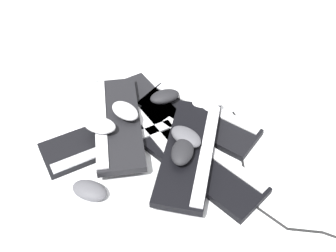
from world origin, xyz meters
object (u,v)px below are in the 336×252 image
object	(u,v)px
keyboard_1	(200,163)
mouse_7	(207,103)
mouse_6	(125,111)
keyboard_3	(153,113)
mouse_1	(186,137)
keyboard_5	(190,151)
keyboard_4	(117,122)
keyboard_0	(109,138)
mouse_5	(208,104)
keyboard_2	(198,118)
mouse_2	(90,190)
mouse_3	(182,151)
mouse_0	(164,97)
mouse_4	(100,125)

from	to	relation	value
keyboard_1	mouse_7	distance (m)	0.25
mouse_7	mouse_6	bearing A→B (deg)	5.52
keyboard_1	mouse_6	xyz separation A→B (m)	(0.14, -0.26, 0.07)
keyboard_3	mouse_1	size ratio (longest dim) A/B	4.13
keyboard_5	mouse_7	bearing A→B (deg)	-133.19
keyboard_4	mouse_1	world-z (taller)	mouse_1
keyboard_0	mouse_5	xyz separation A→B (m)	(-0.37, 0.03, 0.04)
keyboard_2	mouse_2	xyz separation A→B (m)	(0.44, 0.13, 0.01)
mouse_1	mouse_2	distance (m)	0.34
keyboard_2	mouse_5	bearing A→B (deg)	-161.21
mouse_1	mouse_5	bearing A→B (deg)	-71.08
keyboard_5	mouse_7	world-z (taller)	mouse_7
mouse_3	keyboard_0	bearing A→B (deg)	-102.98
mouse_7	mouse_1	bearing A→B (deg)	57.90
mouse_5	mouse_2	bearing A→B (deg)	111.32
keyboard_3	mouse_1	distance (m)	0.22
keyboard_5	mouse_2	xyz separation A→B (m)	(0.33, -0.01, -0.02)
keyboard_0	keyboard_2	size ratio (longest dim) A/B	0.97
keyboard_1	keyboard_3	size ratio (longest dim) A/B	1.02
keyboard_2	mouse_1	size ratio (longest dim) A/B	4.17
keyboard_0	mouse_0	world-z (taller)	mouse_0
keyboard_1	mouse_1	xyz separation A→B (m)	(0.02, -0.07, 0.07)
keyboard_2	mouse_1	bearing A→B (deg)	45.90
keyboard_0	keyboard_2	distance (m)	0.32
mouse_2	mouse_6	size ratio (longest dim) A/B	1.00
mouse_7	keyboard_1	bearing A→B (deg)	72.43
mouse_2	mouse_5	size ratio (longest dim) A/B	1.00
keyboard_4	mouse_3	xyz separation A→B (m)	(-0.12, 0.24, 0.04)
keyboard_2	keyboard_1	bearing A→B (deg)	62.54
mouse_5	mouse_0	bearing A→B (deg)	54.58
mouse_0	keyboard_0	bearing A→B (deg)	20.36
keyboard_0	mouse_6	xyz separation A→B (m)	(-0.08, -0.03, 0.07)
keyboard_1	mouse_2	bearing A→B (deg)	-8.26
mouse_1	mouse_4	xyz separation A→B (m)	(0.23, -0.17, 0.00)
mouse_0	mouse_7	bearing A→B (deg)	145.42
mouse_3	mouse_6	world-z (taller)	same
keyboard_5	mouse_3	xyz separation A→B (m)	(0.04, 0.02, 0.04)
mouse_1	mouse_6	distance (m)	0.23
mouse_2	mouse_5	world-z (taller)	mouse_5
mouse_2	mouse_6	distance (m)	0.30
keyboard_3	mouse_5	distance (m)	0.20
mouse_5	mouse_6	xyz separation A→B (m)	(0.29, -0.06, 0.03)
keyboard_3	keyboard_5	size ratio (longest dim) A/B	1.03
mouse_0	mouse_4	xyz separation A→B (m)	(0.26, 0.07, 0.03)
mouse_5	mouse_7	bearing A→B (deg)	23.27
keyboard_1	mouse_5	distance (m)	0.25
mouse_0	mouse_5	bearing A→B (deg)	144.41
mouse_0	mouse_7	xyz separation A→B (m)	(-0.12, 0.10, 0.00)
mouse_2	mouse_3	world-z (taller)	mouse_3
mouse_5	mouse_7	xyz separation A→B (m)	(0.00, -0.01, 0.00)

